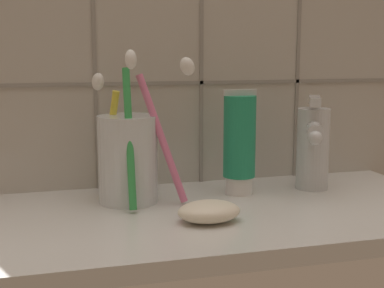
# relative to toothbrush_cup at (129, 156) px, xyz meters

# --- Properties ---
(sink_counter) EXTENTS (0.59, 0.29, 0.02)m
(sink_counter) POSITION_rel_toothbrush_cup_xyz_m (0.10, -0.06, -0.07)
(sink_counter) COLOR silver
(sink_counter) RESTS_ON ground
(tile_wall_backsplash) EXTENTS (0.69, 0.02, 0.43)m
(tile_wall_backsplash) POSITION_rel_toothbrush_cup_xyz_m (0.10, 0.09, 0.14)
(tile_wall_backsplash) COLOR #B7B2A8
(tile_wall_backsplash) RESTS_ON ground
(toothbrush_cup) EXTENTS (0.12, 0.11, 0.19)m
(toothbrush_cup) POSITION_rel_toothbrush_cup_xyz_m (0.00, 0.00, 0.00)
(toothbrush_cup) COLOR silver
(toothbrush_cup) RESTS_ON sink_counter
(toothpaste_tube) EXTENTS (0.04, 0.04, 0.14)m
(toothpaste_tube) POSITION_rel_toothbrush_cup_xyz_m (0.15, 0.00, 0.01)
(toothpaste_tube) COLOR white
(toothpaste_tube) RESTS_ON sink_counter
(sink_faucet) EXTENTS (0.06, 0.09, 0.13)m
(sink_faucet) POSITION_rel_toothbrush_cup_xyz_m (0.25, -0.00, 0.00)
(sink_faucet) COLOR silver
(sink_faucet) RESTS_ON sink_counter
(soap_bar) EXTENTS (0.07, 0.05, 0.02)m
(soap_bar) POSITION_rel_toothbrush_cup_xyz_m (0.07, -0.10, -0.05)
(soap_bar) COLOR silver
(soap_bar) RESTS_ON sink_counter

